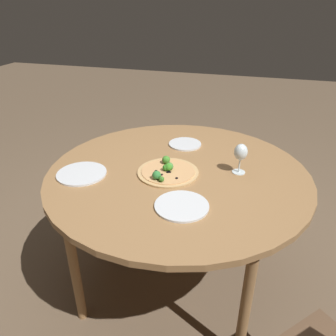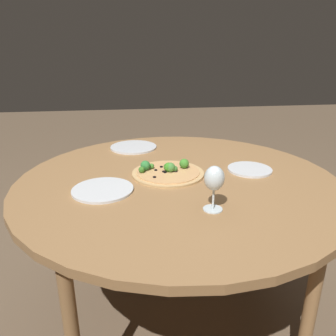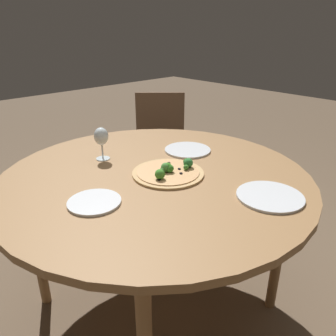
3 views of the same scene
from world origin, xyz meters
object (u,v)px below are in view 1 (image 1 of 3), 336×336
pizza (167,171)px  wine_glass (241,153)px  plate_near (185,144)px  plate_side (82,174)px  plate_far (182,206)px

pizza → wine_glass: size_ratio=1.98×
plate_near → plate_side: 0.67m
plate_side → wine_glass: bearing=-162.5°
plate_far → plate_near: bearing=-77.9°
pizza → wine_glass: wine_glass is taller
pizza → plate_far: bearing=117.9°
pizza → plate_far: 0.31m
wine_glass → plate_near: size_ratio=0.81×
pizza → wine_glass: 0.39m
wine_glass → plate_side: wine_glass is taller
wine_glass → plate_near: bearing=-37.3°
pizza → wine_glass: bearing=-162.7°
wine_glass → plate_side: (0.78, 0.25, -0.11)m
pizza → plate_near: pizza is taller
plate_near → plate_far: same height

